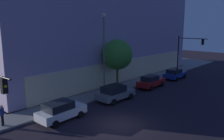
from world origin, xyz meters
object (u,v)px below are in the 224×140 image
object	(u,v)px
pedestrian_waiting	(2,113)
car_blue	(175,74)
car_white	(61,111)
sidewalk_tree	(117,55)
street_lamp_sidewalk	(104,45)
car_grey	(115,93)
car_red	(151,81)
traffic_light_far_corner	(187,48)
modern_building	(82,14)

from	to	relation	value
pedestrian_waiting	car_blue	bearing A→B (deg)	-4.72
car_white	sidewalk_tree	bearing A→B (deg)	15.02
pedestrian_waiting	street_lamp_sidewalk	bearing A→B (deg)	0.60
car_grey	car_red	bearing A→B (deg)	0.36
traffic_light_far_corner	car_red	xyz separation A→B (m)	(-11.92, -0.65, -3.56)
modern_building	traffic_light_far_corner	bearing A→B (deg)	-50.94
modern_building	traffic_light_far_corner	distance (m)	18.79
traffic_light_far_corner	car_white	distance (m)	26.54
car_grey	car_red	world-z (taller)	car_grey
sidewalk_tree	car_blue	bearing A→B (deg)	-14.73
modern_building	car_red	size ratio (longest dim) A/B	7.76
sidewalk_tree	car_grey	distance (m)	5.85
car_white	car_grey	world-z (taller)	car_grey
pedestrian_waiting	car_blue	distance (m)	25.31
traffic_light_far_corner	car_blue	xyz separation A→B (m)	(-5.11, -0.58, -3.61)
traffic_light_far_corner	modern_building	bearing A→B (deg)	129.06
car_grey	modern_building	bearing A→B (deg)	61.70
traffic_light_far_corner	street_lamp_sidewalk	size ratio (longest dim) A/B	0.67
street_lamp_sidewalk	car_grey	size ratio (longest dim) A/B	2.06
street_lamp_sidewalk	sidewalk_tree	xyz separation A→B (m)	(2.95, 0.53, -1.38)
street_lamp_sidewalk	car_white	bearing A→B (deg)	-163.19
pedestrian_waiting	car_red	size ratio (longest dim) A/B	0.37
car_red	car_grey	bearing A→B (deg)	-179.64
pedestrian_waiting	sidewalk_tree	bearing A→B (deg)	2.52
pedestrian_waiting	car_blue	xyz separation A→B (m)	(25.22, -2.08, -0.40)
street_lamp_sidewalk	car_red	size ratio (longest dim) A/B	2.02
car_white	car_blue	distance (m)	21.18
street_lamp_sidewalk	car_grey	distance (m)	5.55
modern_building	car_grey	size ratio (longest dim) A/B	7.90
traffic_light_far_corner	sidewalk_tree	bearing A→B (deg)	172.11
sidewalk_tree	car_blue	xyz separation A→B (m)	(10.41, -2.74, -3.70)
modern_building	street_lamp_sidewalk	xyz separation A→B (m)	(-7.19, -12.28, -4.21)
car_grey	traffic_light_far_corner	bearing A→B (deg)	2.07
modern_building	sidewalk_tree	world-z (taller)	modern_building
pedestrian_waiting	traffic_light_far_corner	bearing A→B (deg)	-2.83
street_lamp_sidewalk	car_grey	bearing A→B (deg)	-106.00
modern_building	car_red	world-z (taller)	modern_building
modern_building	car_white	xyz separation A→B (m)	(-15.01, -14.64, -9.23)
street_lamp_sidewalk	car_blue	distance (m)	14.47
street_lamp_sidewalk	car_red	distance (m)	8.57
car_red	sidewalk_tree	bearing A→B (deg)	142.14
car_white	car_red	distance (m)	14.37
traffic_light_far_corner	car_blue	bearing A→B (deg)	-173.48
traffic_light_far_corner	car_blue	size ratio (longest dim) A/B	1.44
street_lamp_sidewalk	car_white	xyz separation A→B (m)	(-7.81, -2.36, -5.02)
car_white	traffic_light_far_corner	bearing A→B (deg)	1.61
street_lamp_sidewalk	car_blue	world-z (taller)	street_lamp_sidewalk
sidewalk_tree	car_red	size ratio (longest dim) A/B	1.36
car_grey	car_red	distance (m)	7.22
car_white	pedestrian_waiting	bearing A→B (deg)	151.05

